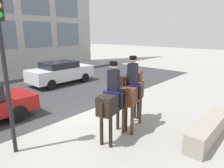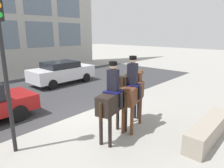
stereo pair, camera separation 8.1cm
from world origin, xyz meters
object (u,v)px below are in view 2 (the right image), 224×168
object	(u,v)px
traffic_light	(2,51)
mounted_horse_companion	(133,91)
street_car_far_lane	(62,72)
planter_ledge	(209,130)
mounted_horse_lead	(115,98)
pedestrian_bystander	(137,95)

from	to	relation	value
traffic_light	mounted_horse_companion	bearing A→B (deg)	-24.95
street_car_far_lane	planter_ledge	distance (m)	9.80
street_car_far_lane	mounted_horse_lead	bearing A→B (deg)	-112.53
mounted_horse_lead	pedestrian_bystander	world-z (taller)	mounted_horse_lead
mounted_horse_lead	pedestrian_bystander	bearing A→B (deg)	-3.37
pedestrian_bystander	street_car_far_lane	world-z (taller)	pedestrian_bystander
mounted_horse_lead	pedestrian_bystander	xyz separation A→B (m)	(1.67, 0.31, -0.36)
pedestrian_bystander	mounted_horse_lead	bearing A→B (deg)	-0.37
mounted_horse_companion	planter_ledge	bearing A→B (deg)	-83.64
mounted_horse_companion	pedestrian_bystander	distance (m)	0.90
street_car_far_lane	traffic_light	distance (m)	8.34
mounted_horse_companion	traffic_light	world-z (taller)	traffic_light
planter_ledge	mounted_horse_companion	bearing A→B (deg)	113.88
street_car_far_lane	mounted_horse_companion	bearing A→B (deg)	-106.03
mounted_horse_lead	planter_ledge	world-z (taller)	mounted_horse_lead
mounted_horse_lead	mounted_horse_companion	xyz separation A→B (m)	(0.94, -0.02, 0.04)
traffic_light	planter_ledge	size ratio (longest dim) A/B	1.47
mounted_horse_lead	street_car_far_lane	bearing A→B (deg)	53.56
mounted_horse_companion	pedestrian_bystander	xyz separation A→B (m)	(0.74, 0.33, -0.40)
pedestrian_bystander	street_car_far_lane	xyz separation A→B (m)	(1.40, 7.09, -0.19)
mounted_horse_lead	traffic_light	xyz separation A→B (m)	(-2.53, 1.59, 1.54)
street_car_far_lane	traffic_light	bearing A→B (deg)	-133.91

